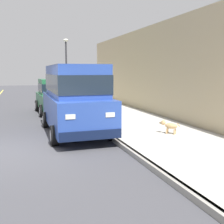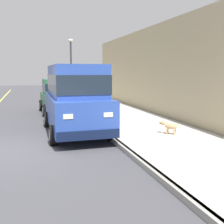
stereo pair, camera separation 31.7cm
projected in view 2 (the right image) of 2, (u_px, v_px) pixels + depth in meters
ground_plane at (10, 150)px, 8.18m from camera, size 80.00×80.00×0.00m
curb at (114, 140)px, 9.08m from camera, size 0.16×64.00×0.14m
sidewalk at (164, 136)px, 9.59m from camera, size 3.60×64.00×0.14m
car_blue_van at (75, 96)px, 10.22m from camera, size 2.15×4.90×2.52m
car_green_hatchback at (58, 95)px, 15.46m from camera, size 2.05×3.86×1.88m
dog_tan at (169, 126)px, 9.60m from camera, size 0.54×0.60×0.49m
street_lamp at (71, 63)px, 19.69m from camera, size 0.36×0.36×4.42m
building_facade at (154, 71)px, 14.88m from camera, size 0.50×20.00×4.65m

